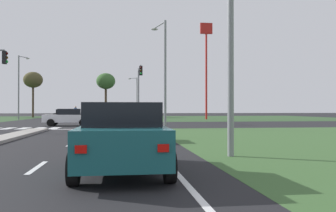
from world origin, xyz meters
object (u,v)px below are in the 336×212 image
object	(u,v)px
car_blue_sixth	(123,120)
fastfood_pole_sign	(206,51)
car_teal_second	(122,137)
street_lamp_third	(20,84)
traffic_signal_far_right	(139,84)
car_silver_fourth	(121,124)
pedestrian_at_median	(76,112)
car_white_third	(69,117)
car_black_fifth	(63,114)
treeline_third	(33,80)
treeline_fourth	(106,82)
street_lamp_fourth	(136,95)
street_lamp_second	(164,67)

from	to	relation	value
car_blue_sixth	fastfood_pole_sign	xyz separation A→B (m)	(12.35, 26.59, 9.34)
car_teal_second	street_lamp_third	bearing A→B (deg)	107.95
traffic_signal_far_right	street_lamp_third	xyz separation A→B (m)	(-16.50, 14.85, 0.91)
car_silver_fourth	fastfood_pole_sign	bearing A→B (deg)	69.46
street_lamp_third	pedestrian_at_median	world-z (taller)	street_lamp_third
car_white_third	fastfood_pole_sign	bearing A→B (deg)	-43.15
car_black_fifth	treeline_third	xyz separation A→B (m)	(-8.03, 17.33, 6.03)
car_black_fifth	treeline_fourth	bearing A→B (deg)	-105.93
car_silver_fourth	car_black_fifth	xyz separation A→B (m)	(-7.88, 32.55, -0.00)
street_lamp_third	car_teal_second	bearing A→B (deg)	-72.05
traffic_signal_far_right	street_lamp_fourth	bearing A→B (deg)	88.02
traffic_signal_far_right	street_lamp_fourth	xyz separation A→B (m)	(1.22, 35.18, 0.32)
street_lamp_third	treeline_fourth	bearing A→B (deg)	50.59
car_blue_sixth	treeline_third	distance (m)	46.51
car_teal_second	treeline_third	world-z (taller)	treeline_third
street_lamp_third	treeline_third	xyz separation A→B (m)	(-1.40, 13.80, 1.66)
traffic_signal_far_right	car_teal_second	bearing A→B (deg)	-93.80
car_white_third	treeline_fourth	distance (m)	35.83
car_white_third	car_silver_fourth	size ratio (longest dim) A/B	1.01
treeline_fourth	car_black_fifth	bearing A→B (deg)	-105.93
traffic_signal_far_right	street_lamp_third	size ratio (longest dim) A/B	0.66
treeline_third	car_blue_sixth	bearing A→B (deg)	-69.69
street_lamp_fourth	treeline_fourth	distance (m)	8.81
traffic_signal_far_right	street_lamp_second	bearing A→B (deg)	-83.30
street_lamp_fourth	fastfood_pole_sign	bearing A→B (deg)	-68.29
street_lamp_fourth	traffic_signal_far_right	bearing A→B (deg)	-91.98
street_lamp_third	car_silver_fourth	bearing A→B (deg)	-68.09
street_lamp_second	street_lamp_third	world-z (taller)	street_lamp_third
car_teal_second	treeline_fourth	xyz separation A→B (m)	(-2.80, 59.06, 5.87)
pedestrian_at_median	street_lamp_fourth	bearing A→B (deg)	-174.51
car_white_third	treeline_third	xyz separation A→B (m)	(-11.32, 34.84, 6.02)
street_lamp_second	street_lamp_fourth	world-z (taller)	street_lamp_second
pedestrian_at_median	fastfood_pole_sign	xyz separation A→B (m)	(18.05, 5.20, 8.92)
car_teal_second	car_blue_sixth	world-z (taller)	car_teal_second
street_lamp_second	street_lamp_third	size ratio (longest dim) A/B	0.90
car_teal_second	street_lamp_third	xyz separation A→B (m)	(-14.51, 44.80, 4.31)
car_silver_fourth	street_lamp_second	distance (m)	11.28
car_silver_fourth	car_black_fifth	size ratio (longest dim) A/B	1.01
pedestrian_at_median	treeline_third	bearing A→B (deg)	-132.04
street_lamp_second	treeline_fourth	world-z (taller)	street_lamp_second
car_silver_fourth	traffic_signal_far_right	world-z (taller)	traffic_signal_far_right
car_silver_fourth	traffic_signal_far_right	distance (m)	21.60
car_blue_sixth	street_lamp_third	bearing A→B (deg)	116.38
car_blue_sixth	street_lamp_fourth	distance (m)	50.03
car_blue_sixth	traffic_signal_far_right	bearing A→B (deg)	82.62
car_white_third	traffic_signal_far_right	distance (m)	9.67
car_white_third	traffic_signal_far_right	xyz separation A→B (m)	(6.58, 6.19, 3.45)
car_white_third	street_lamp_second	distance (m)	10.15
street_lamp_fourth	car_silver_fourth	bearing A→B (deg)	-93.25
treeline_third	car_teal_second	bearing A→B (deg)	-74.81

